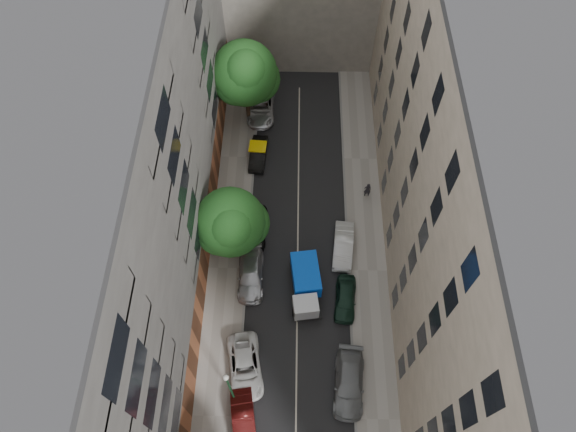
{
  "coord_description": "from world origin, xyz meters",
  "views": [
    {
      "loc": [
        -0.42,
        -17.32,
        36.64
      ],
      "look_at": [
        -0.78,
        1.31,
        6.0
      ],
      "focal_mm": 32.0,
      "sensor_mm": 36.0,
      "label": 1
    }
  ],
  "objects_px": {
    "car_left_5": "(258,154)",
    "car_left_6": "(261,106)",
    "car_left_3": "(251,274)",
    "lamp_post": "(229,386)",
    "tarp_truck": "(306,285)",
    "tree_far": "(246,76)",
    "car_right_2": "(345,299)",
    "car_left_2": "(245,367)",
    "pedestrian": "(367,190)",
    "car_right_3": "(343,246)",
    "car_right_1": "(349,383)",
    "tree_mid": "(232,224)",
    "car_left_1": "(244,421)",
    "car_left_4": "(256,227)"
  },
  "relations": [
    {
      "from": "car_left_1",
      "to": "pedestrian",
      "type": "xyz_separation_m",
      "value": [
        9.25,
        18.46,
        0.28
      ]
    },
    {
      "from": "car_left_2",
      "to": "car_left_3",
      "type": "xyz_separation_m",
      "value": [
        0.0,
        7.04,
        0.01
      ]
    },
    {
      "from": "car_right_3",
      "to": "tree_mid",
      "type": "distance_m",
      "value": 9.39
    },
    {
      "from": "tree_far",
      "to": "car_left_5",
      "type": "bearing_deg",
      "value": -76.44
    },
    {
      "from": "car_left_5",
      "to": "lamp_post",
      "type": "relative_size",
      "value": 0.63
    },
    {
      "from": "pedestrian",
      "to": "car_left_2",
      "type": "bearing_deg",
      "value": 57.79
    },
    {
      "from": "car_left_4",
      "to": "car_right_1",
      "type": "xyz_separation_m",
      "value": [
        6.98,
        -12.2,
        0.02
      ]
    },
    {
      "from": "tarp_truck",
      "to": "car_left_5",
      "type": "xyz_separation_m",
      "value": [
        -4.2,
        12.78,
        -0.59
      ]
    },
    {
      "from": "tarp_truck",
      "to": "tree_mid",
      "type": "height_order",
      "value": "tree_mid"
    },
    {
      "from": "tree_far",
      "to": "lamp_post",
      "type": "distance_m",
      "value": 25.13
    },
    {
      "from": "car_right_3",
      "to": "tree_mid",
      "type": "height_order",
      "value": "tree_mid"
    },
    {
      "from": "car_left_1",
      "to": "tree_far",
      "type": "height_order",
      "value": "tree_far"
    },
    {
      "from": "car_left_5",
      "to": "car_right_1",
      "type": "xyz_separation_m",
      "value": [
        7.2,
        -19.8,
        0.08
      ]
    },
    {
      "from": "tarp_truck",
      "to": "car_left_6",
      "type": "distance_m",
      "value": 18.86
    },
    {
      "from": "tarp_truck",
      "to": "tree_far",
      "type": "height_order",
      "value": "tree_far"
    },
    {
      "from": "car_right_1",
      "to": "lamp_post",
      "type": "bearing_deg",
      "value": -167.06
    },
    {
      "from": "car_left_3",
      "to": "car_left_2",
      "type": "bearing_deg",
      "value": -91.2
    },
    {
      "from": "car_left_5",
      "to": "car_left_6",
      "type": "bearing_deg",
      "value": 94.03
    },
    {
      "from": "tarp_truck",
      "to": "tree_far",
      "type": "bearing_deg",
      "value": 99.37
    },
    {
      "from": "car_left_3",
      "to": "tree_mid",
      "type": "xyz_separation_m",
      "value": [
        -1.24,
        2.02,
        4.1
      ]
    },
    {
      "from": "tree_far",
      "to": "pedestrian",
      "type": "distance_m",
      "value": 14.06
    },
    {
      "from": "car_right_3",
      "to": "car_left_4",
      "type": "bearing_deg",
      "value": 172.67
    },
    {
      "from": "pedestrian",
      "to": "car_right_1",
      "type": "bearing_deg",
      "value": 82.2
    },
    {
      "from": "car_left_2",
      "to": "car_right_3",
      "type": "distance_m",
      "value": 12.04
    },
    {
      "from": "car_right_3",
      "to": "pedestrian",
      "type": "relative_size",
      "value": 2.59
    },
    {
      "from": "car_left_3",
      "to": "lamp_post",
      "type": "bearing_deg",
      "value": -94.94
    },
    {
      "from": "tree_mid",
      "to": "lamp_post",
      "type": "relative_size",
      "value": 1.19
    },
    {
      "from": "car_left_1",
      "to": "car_left_5",
      "type": "xyz_separation_m",
      "value": [
        -0.14,
        22.4,
        -0.05
      ]
    },
    {
      "from": "car_left_1",
      "to": "car_right_2",
      "type": "bearing_deg",
      "value": 41.93
    },
    {
      "from": "tarp_truck",
      "to": "car_left_5",
      "type": "relative_size",
      "value": 1.3
    },
    {
      "from": "tarp_truck",
      "to": "car_left_1",
      "type": "height_order",
      "value": "tarp_truck"
    },
    {
      "from": "car_left_1",
      "to": "car_right_3",
      "type": "distance_m",
      "value": 15.01
    },
    {
      "from": "car_left_5",
      "to": "car_right_2",
      "type": "xyz_separation_m",
      "value": [
        7.2,
        -13.6,
        0.01
      ]
    },
    {
      "from": "car_right_2",
      "to": "pedestrian",
      "type": "relative_size",
      "value": 2.34
    },
    {
      "from": "car_left_2",
      "to": "car_right_3",
      "type": "xyz_separation_m",
      "value": [
        7.2,
        9.65,
        0.02
      ]
    },
    {
      "from": "car_left_6",
      "to": "lamp_post",
      "type": "relative_size",
      "value": 0.87
    },
    {
      "from": "tree_far",
      "to": "tree_mid",
      "type": "bearing_deg",
      "value": -91.0
    },
    {
      "from": "car_right_2",
      "to": "tree_far",
      "type": "height_order",
      "value": "tree_far"
    },
    {
      "from": "tree_far",
      "to": "car_right_2",
      "type": "bearing_deg",
      "value": -65.19
    },
    {
      "from": "car_right_1",
      "to": "car_right_2",
      "type": "height_order",
      "value": "car_right_1"
    },
    {
      "from": "car_left_2",
      "to": "car_right_1",
      "type": "distance_m",
      "value": 7.27
    },
    {
      "from": "car_left_3",
      "to": "car_left_5",
      "type": "distance_m",
      "value": 11.76
    },
    {
      "from": "car_left_4",
      "to": "pedestrian",
      "type": "distance_m",
      "value": 9.88
    },
    {
      "from": "car_right_2",
      "to": "tree_mid",
      "type": "distance_m",
      "value": 10.16
    },
    {
      "from": "car_left_4",
      "to": "car_left_6",
      "type": "xyz_separation_m",
      "value": [
        -0.22,
        13.2,
        0.05
      ]
    },
    {
      "from": "car_left_4",
      "to": "tree_mid",
      "type": "bearing_deg",
      "value": -122.02
    },
    {
      "from": "car_left_3",
      "to": "car_right_2",
      "type": "xyz_separation_m",
      "value": [
        7.2,
        -1.84,
        -0.04
      ]
    },
    {
      "from": "tarp_truck",
      "to": "car_left_2",
      "type": "distance_m",
      "value": 7.36
    },
    {
      "from": "tarp_truck",
      "to": "car_right_3",
      "type": "xyz_separation_m",
      "value": [
        3.0,
        3.63,
        -0.53
      ]
    },
    {
      "from": "tree_mid",
      "to": "pedestrian",
      "type": "bearing_deg",
      "value": 28.62
    }
  ]
}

